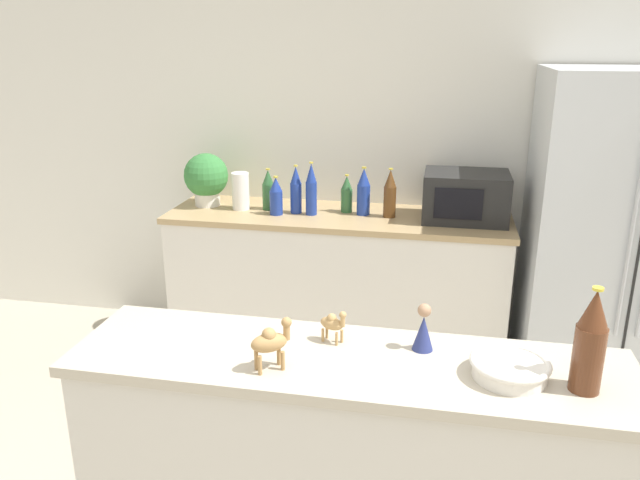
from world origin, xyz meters
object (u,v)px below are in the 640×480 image
at_px(back_bottle_2, 276,196).
at_px(fruit_bowl, 510,368).
at_px(potted_plant, 206,178).
at_px(back_bottle_4, 347,194).
at_px(camel_figurine, 333,323).
at_px(refrigerator, 618,237).
at_px(microwave, 466,196).
at_px(paper_towel_roll, 241,191).
at_px(back_bottle_5, 390,194).
at_px(back_bottle_3, 311,190).
at_px(back_bottle_6, 268,190).
at_px(back_bottle_1, 296,190).
at_px(back_bottle_0, 364,192).
at_px(wise_man_figurine_crimson, 423,330).
at_px(camel_figurine_second, 271,341).
at_px(wine_bottle, 590,342).

distance_m(back_bottle_2, fruit_bowl, 2.18).
relative_size(potted_plant, back_bottle_4, 1.43).
relative_size(fruit_bowl, camel_figurine, 1.98).
relative_size(refrigerator, microwave, 3.73).
xyz_separation_m(paper_towel_roll, back_bottle_5, (0.92, 0.00, 0.03)).
xyz_separation_m(back_bottle_3, back_bottle_6, (-0.28, 0.07, -0.03)).
xyz_separation_m(back_bottle_1, back_bottle_2, (-0.11, -0.06, -0.03)).
relative_size(back_bottle_3, camel_figurine, 2.75).
bearing_deg(back_bottle_6, back_bottle_0, -0.34).
bearing_deg(back_bottle_3, wise_man_figurine_crimson, -67.24).
xyz_separation_m(back_bottle_0, wise_man_figurine_crimson, (0.43, -1.80, 0.01)).
bearing_deg(refrigerator, camel_figurine, -126.83).
bearing_deg(back_bottle_1, back_bottle_6, 165.98).
bearing_deg(fruit_bowl, microwave, 92.54).
height_order(back_bottle_0, back_bottle_2, back_bottle_0).
xyz_separation_m(back_bottle_0, fruit_bowl, (0.68, -1.93, -0.03)).
distance_m(paper_towel_roll, back_bottle_6, 0.17).
xyz_separation_m(microwave, back_bottle_3, (-0.90, -0.07, 0.01)).
bearing_deg(refrigerator, camel_figurine_second, -126.72).
distance_m(back_bottle_4, back_bottle_5, 0.27).
bearing_deg(back_bottle_2, camel_figurine_second, -75.25).
relative_size(camel_figurine, wise_man_figurine_crimson, 0.75).
bearing_deg(refrigerator, back_bottle_6, 176.95).
relative_size(microwave, fruit_bowl, 2.08).
distance_m(potted_plant, paper_towel_roll, 0.25).
bearing_deg(wine_bottle, back_bottle_5, 110.37).
distance_m(microwave, back_bottle_1, 1.00).
relative_size(paper_towel_roll, back_bottle_6, 0.89).
distance_m(back_bottle_4, wise_man_figurine_crimson, 1.92).
distance_m(camel_figurine, camel_figurine_second, 0.25).
bearing_deg(back_bottle_6, back_bottle_1, -14.02).
bearing_deg(wine_bottle, fruit_bowl, 171.62).
relative_size(back_bottle_3, fruit_bowl, 1.39).
relative_size(back_bottle_5, camel_figurine, 2.52).
relative_size(microwave, back_bottle_2, 2.05).
bearing_deg(back_bottle_2, back_bottle_3, 10.53).
bearing_deg(back_bottle_1, wine_bottle, -56.18).
relative_size(back_bottle_3, wise_man_figurine_crimson, 2.06).
bearing_deg(wise_man_figurine_crimson, paper_towel_roll, 123.66).
height_order(back_bottle_0, back_bottle_5, back_bottle_5).
xyz_separation_m(back_bottle_0, back_bottle_1, (-0.40, -0.04, 0.00)).
bearing_deg(back_bottle_6, refrigerator, -3.05).
relative_size(refrigerator, back_bottle_0, 6.17).
height_order(back_bottle_4, fruit_bowl, back_bottle_4).
bearing_deg(wise_man_figurine_crimson, back_bottle_1, 115.23).
bearing_deg(wise_man_figurine_crimson, fruit_bowl, -25.72).
bearing_deg(back_bottle_0, back_bottle_5, -7.67).
relative_size(refrigerator, fruit_bowl, 7.76).
height_order(back_bottle_0, back_bottle_3, back_bottle_3).
relative_size(paper_towel_roll, fruit_bowl, 0.99).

